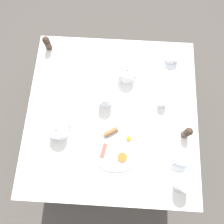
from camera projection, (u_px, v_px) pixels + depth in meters
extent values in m
plane|color=#4C4742|center=(112.00, 136.00, 2.08)|extent=(8.00, 8.00, 0.00)
cube|color=silver|center=(112.00, 114.00, 1.39)|extent=(1.07, 1.09, 0.03)
cylinder|color=brown|center=(42.00, 189.00, 1.60)|extent=(0.04, 0.04, 0.71)
cylinder|color=brown|center=(175.00, 197.00, 1.59)|extent=(0.04, 0.04, 0.71)
cylinder|color=brown|center=(60.00, 69.00, 1.90)|extent=(0.04, 0.04, 0.71)
cylinder|color=brown|center=(172.00, 75.00, 1.88)|extent=(0.04, 0.04, 0.71)
cylinder|color=white|center=(116.00, 145.00, 1.31)|extent=(0.32, 0.32, 0.01)
cylinder|color=white|center=(129.00, 139.00, 1.31)|extent=(0.07, 0.07, 0.00)
sphere|color=yellow|center=(129.00, 139.00, 1.30)|extent=(0.03, 0.03, 0.03)
cylinder|color=brown|center=(110.00, 132.00, 1.31)|extent=(0.09, 0.07, 0.03)
cube|color=#B74C42|center=(104.00, 151.00, 1.29)|extent=(0.04, 0.09, 0.01)
cylinder|color=#D16023|center=(122.00, 157.00, 1.27)|extent=(0.06, 0.06, 0.01)
cylinder|color=white|center=(58.00, 131.00, 1.29)|extent=(0.11, 0.11, 0.09)
cylinder|color=white|center=(56.00, 129.00, 1.24)|extent=(0.08, 0.08, 0.01)
sphere|color=white|center=(56.00, 129.00, 1.23)|extent=(0.02, 0.02, 0.02)
cone|color=white|center=(49.00, 139.00, 1.27)|extent=(0.05, 0.05, 0.05)
torus|color=white|center=(66.00, 124.00, 1.30)|extent=(0.06, 0.06, 0.08)
cylinder|color=white|center=(127.00, 74.00, 1.40)|extent=(0.11, 0.11, 0.09)
cylinder|color=white|center=(127.00, 70.00, 1.36)|extent=(0.08, 0.08, 0.01)
sphere|color=white|center=(128.00, 69.00, 1.34)|extent=(0.02, 0.02, 0.02)
cone|color=white|center=(118.00, 79.00, 1.38)|extent=(0.05, 0.05, 0.05)
torus|color=white|center=(134.00, 69.00, 1.41)|extent=(0.06, 0.06, 0.08)
cylinder|color=white|center=(179.00, 158.00, 1.29)|extent=(0.15, 0.15, 0.01)
cylinder|color=white|center=(181.00, 158.00, 1.26)|extent=(0.09, 0.09, 0.06)
cylinder|color=olive|center=(180.00, 158.00, 1.26)|extent=(0.08, 0.08, 0.05)
torus|color=white|center=(174.00, 162.00, 1.25)|extent=(0.04, 0.03, 0.04)
cylinder|color=white|center=(171.00, 59.00, 1.49)|extent=(0.15, 0.15, 0.01)
cylinder|color=white|center=(172.00, 56.00, 1.45)|extent=(0.09, 0.09, 0.06)
cylinder|color=olive|center=(172.00, 57.00, 1.46)|extent=(0.08, 0.08, 0.04)
torus|color=white|center=(174.00, 51.00, 1.47)|extent=(0.02, 0.04, 0.04)
cylinder|color=white|center=(106.00, 99.00, 1.34)|extent=(0.08, 0.08, 0.12)
cylinder|color=white|center=(183.00, 184.00, 1.19)|extent=(0.08, 0.08, 0.12)
cylinder|color=white|center=(162.00, 102.00, 1.36)|extent=(0.05, 0.05, 0.07)
torus|color=white|center=(167.00, 103.00, 1.36)|extent=(0.05, 0.01, 0.05)
cylinder|color=#38281E|center=(186.00, 133.00, 1.30)|extent=(0.04, 0.04, 0.07)
sphere|color=#38281E|center=(189.00, 132.00, 1.25)|extent=(0.05, 0.05, 0.05)
cylinder|color=#38281E|center=(48.00, 45.00, 1.48)|extent=(0.04, 0.04, 0.07)
sphere|color=#38281E|center=(46.00, 40.00, 1.43)|extent=(0.05, 0.05, 0.05)
cube|color=white|center=(88.00, 67.00, 1.47)|extent=(0.14, 0.15, 0.01)
cube|color=silver|center=(39.00, 172.00, 1.26)|extent=(0.04, 0.17, 0.00)
cube|color=silver|center=(63.00, 93.00, 1.41)|extent=(0.16, 0.18, 0.00)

